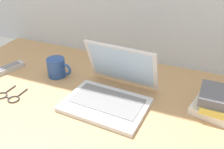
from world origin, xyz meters
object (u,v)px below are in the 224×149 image
(laptop, at_px, (111,90))
(remote_control_near, at_px, (8,69))
(coffee_mug, at_px, (57,67))
(eyeglasses, at_px, (8,97))

(laptop, xyz_separation_m, remote_control_near, (-0.55, 0.03, -0.03))
(coffee_mug, height_order, remote_control_near, coffee_mug)
(eyeglasses, bearing_deg, laptop, 20.45)
(remote_control_near, bearing_deg, coffee_mug, 11.60)
(coffee_mug, relative_size, remote_control_near, 0.71)
(laptop, distance_m, coffee_mug, 0.31)
(coffee_mug, xyz_separation_m, eyeglasses, (-0.09, -0.22, -0.04))
(laptop, xyz_separation_m, coffee_mug, (-0.30, 0.08, -0.00))
(laptop, height_order, coffee_mug, laptop)
(laptop, height_order, eyeglasses, laptop)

